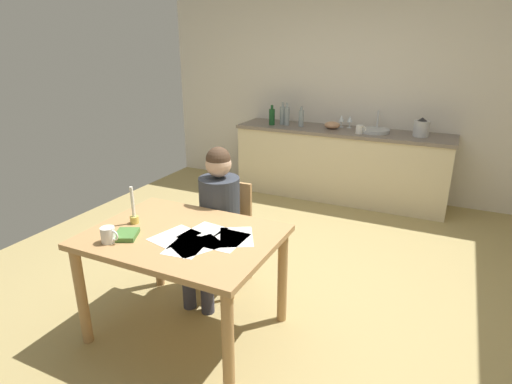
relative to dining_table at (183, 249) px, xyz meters
name	(u,v)px	position (x,y,z in m)	size (l,w,h in m)	color
ground_plane	(269,280)	(0.24, 0.88, -0.66)	(5.20, 5.20, 0.04)	tan
wall_back	(351,94)	(0.24, 3.48, 0.66)	(5.20, 0.12, 2.60)	silver
kitchen_counter	(340,164)	(0.24, 3.12, -0.19)	(2.67, 0.64, 0.90)	beige
dining_table	(183,249)	(0.00, 0.00, 0.00)	(1.23, 0.91, 0.75)	tan
chair_at_table	(225,229)	(-0.08, 0.70, -0.17)	(0.41, 0.41, 0.86)	tan
person_seated	(216,213)	(-0.08, 0.55, 0.03)	(0.33, 0.60, 1.19)	#333842
coffee_mug	(108,235)	(-0.35, -0.30, 0.16)	(0.13, 0.09, 0.10)	white
candlestick	(134,213)	(-0.40, 0.00, 0.18)	(0.06, 0.06, 0.27)	gold
book_magazine	(126,235)	(-0.30, -0.19, 0.13)	(0.13, 0.17, 0.03)	#487836
paper_letter	(226,240)	(0.31, 0.04, 0.11)	(0.21, 0.30, 0.00)	white
paper_bill	(203,233)	(0.11, 0.07, 0.11)	(0.21, 0.30, 0.00)	white
paper_envelope	(198,246)	(0.18, -0.10, 0.11)	(0.21, 0.30, 0.00)	white
paper_receipt	(236,237)	(0.34, 0.11, 0.11)	(0.21, 0.30, 0.00)	white
paper_notice	(174,236)	(-0.03, -0.05, 0.11)	(0.21, 0.30, 0.00)	white
paper_flyer	(187,246)	(0.13, -0.13, 0.11)	(0.21, 0.30, 0.00)	white
sink_unit	(374,130)	(0.63, 3.12, 0.28)	(0.36, 0.36, 0.24)	#B2B7BC
bottle_oil	(272,116)	(-0.68, 3.03, 0.36)	(0.08, 0.08, 0.26)	#194C23
bottle_vinegar	(283,115)	(-0.57, 3.12, 0.38)	(0.07, 0.07, 0.29)	#8C999E
bottle_wine_red	(287,116)	(-0.50, 3.09, 0.38)	(0.07, 0.07, 0.29)	#8C999E
bottle_sauce	(301,118)	(-0.30, 3.08, 0.36)	(0.07, 0.07, 0.26)	#8C999E
mixing_bowl	(332,125)	(0.11, 3.12, 0.30)	(0.19, 0.19, 0.09)	tan
stovetop_kettle	(421,128)	(1.16, 3.12, 0.35)	(0.18, 0.18, 0.22)	#B7BABF
wine_glass_near_sink	(350,119)	(0.29, 3.27, 0.36)	(0.07, 0.07, 0.15)	silver
wine_glass_by_kettle	(341,119)	(0.18, 3.27, 0.36)	(0.07, 0.07, 0.15)	silver
teacup_on_counter	(360,129)	(0.49, 2.97, 0.31)	(0.12, 0.09, 0.10)	white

